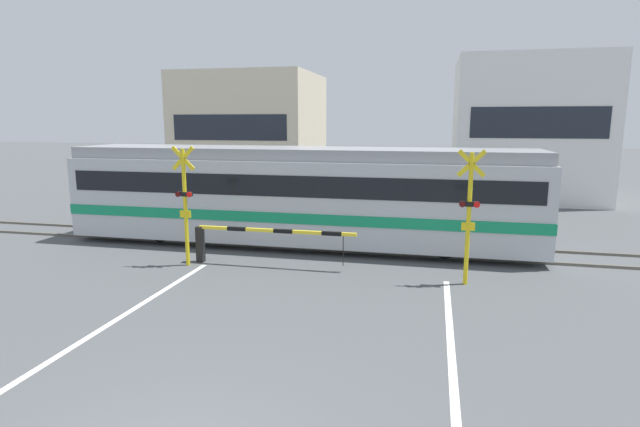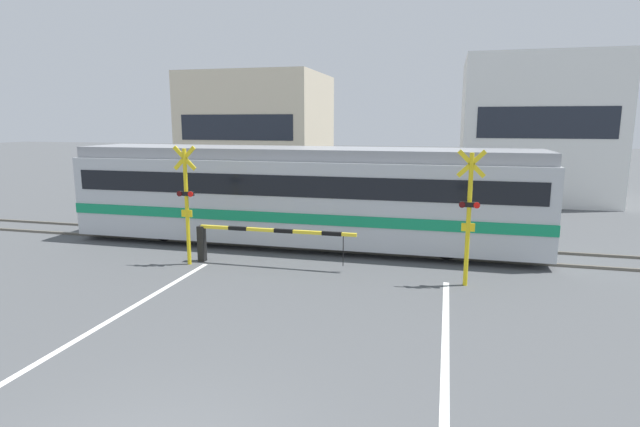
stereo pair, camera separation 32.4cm
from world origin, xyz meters
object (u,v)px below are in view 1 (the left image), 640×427
at_px(crossing_barrier_far, 413,211).
at_px(crossing_signal_left, 185,200).
at_px(pedestrian, 398,198).
at_px(commuter_train, 299,193).
at_px(crossing_signal_right, 469,211).
at_px(crossing_barrier_near, 244,237).

xyz_separation_m(crossing_barrier_far, crossing_signal_left, (-6.02, -5.64, 1.05)).
distance_m(crossing_signal_left, pedestrian, 9.61).
xyz_separation_m(commuter_train, crossing_barrier_far, (3.58, 2.57, -0.89)).
bearing_deg(crossing_signal_right, crossing_barrier_near, 176.22).
relative_size(crossing_barrier_near, crossing_signal_left, 1.38).
bearing_deg(pedestrian, crossing_barrier_near, -116.37).
distance_m(crossing_barrier_near, pedestrian, 8.45).
height_order(commuter_train, crossing_signal_left, crossing_signal_left).
height_order(crossing_barrier_near, pedestrian, pedestrian).
bearing_deg(pedestrian, commuter_train, -120.28).
xyz_separation_m(crossing_barrier_far, pedestrian, (-0.72, 2.33, 0.12)).
bearing_deg(crossing_signal_right, pedestrian, 105.86).
xyz_separation_m(crossing_barrier_near, crossing_signal_left, (-1.54, -0.40, 1.05)).
bearing_deg(crossing_barrier_near, crossing_signal_right, -3.78).
xyz_separation_m(crossing_barrier_near, crossing_barrier_far, (4.47, 5.24, 0.00)).
bearing_deg(crossing_signal_left, crossing_signal_right, 0.00).
xyz_separation_m(commuter_train, crossing_signal_right, (5.12, -3.07, 0.15)).
distance_m(crossing_barrier_far, pedestrian, 2.44).
height_order(crossing_signal_left, pedestrian, crossing_signal_left).
height_order(crossing_barrier_near, crossing_signal_left, crossing_signal_left).
relative_size(commuter_train, crossing_signal_right, 4.50).
bearing_deg(crossing_barrier_far, crossing_barrier_near, -130.47).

